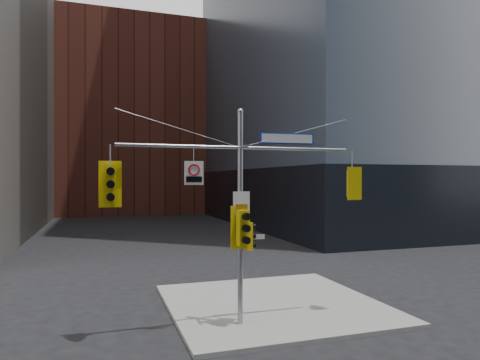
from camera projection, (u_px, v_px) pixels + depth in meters
ground at (262, 351)px, 12.27m from camera, size 160.00×160.00×0.00m
sidewalk_corner at (273, 304)px, 16.70m from camera, size 8.00×8.00×0.15m
podium_ne at (383, 196)px, 51.41m from camera, size 36.40×36.40×6.00m
brick_midrise at (129, 122)px, 67.36m from camera, size 26.00×20.00×28.00m
signal_assembly at (240, 195)px, 14.16m from camera, size 8.00×0.80×7.30m
traffic_light_west_arm at (110, 184)px, 12.89m from camera, size 0.68×0.53×1.42m
traffic_light_east_arm at (352, 183)px, 15.50m from camera, size 0.57×0.45×1.19m
traffic_light_pole_side at (249, 236)px, 14.27m from camera, size 0.37×0.32×0.93m
traffic_light_pole_front at (243, 228)px, 13.91m from camera, size 0.67×0.60×1.42m
street_sign_blade at (287, 139)px, 14.69m from camera, size 1.98×0.13×0.38m
regulatory_sign_arm at (194, 172)px, 13.65m from camera, size 0.61×0.10×0.76m
regulatory_sign_pole at (241, 204)px, 14.05m from camera, size 0.58×0.06×0.75m
street_blade_ew at (253, 237)px, 14.31m from camera, size 0.80×0.11×0.16m
street_blade_ns at (236, 242)px, 14.60m from camera, size 0.11×0.68×0.14m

